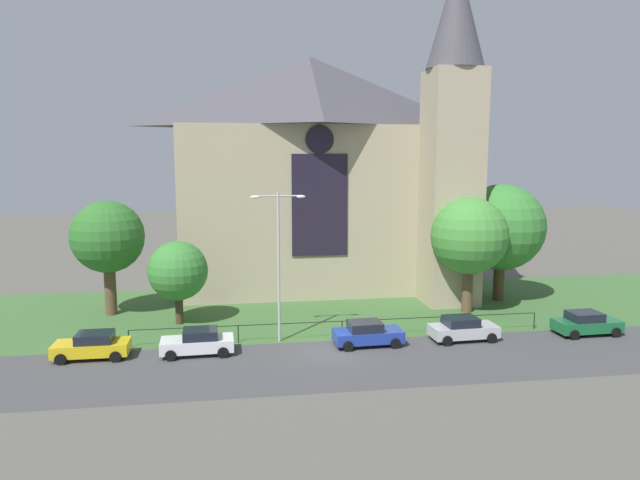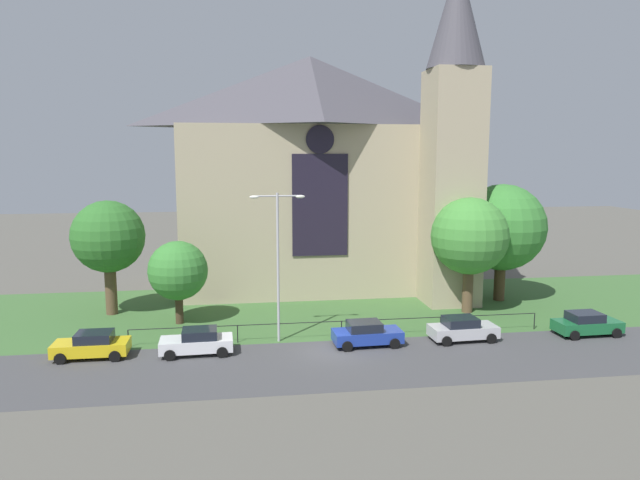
% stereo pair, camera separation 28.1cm
% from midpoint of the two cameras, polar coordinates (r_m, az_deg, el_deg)
% --- Properties ---
extents(ground, '(160.00, 160.00, 0.00)m').
position_cam_midpoint_polar(ground, '(44.63, -0.70, -6.72)').
color(ground, '#56544C').
extents(road_asphalt, '(120.00, 8.00, 0.01)m').
position_cam_midpoint_polar(road_asphalt, '(33.32, 2.06, -12.01)').
color(road_asphalt, '#424244').
rests_on(road_asphalt, ground).
extents(grass_verge, '(120.00, 20.00, 0.01)m').
position_cam_midpoint_polar(grass_verge, '(42.72, -0.34, -7.40)').
color(grass_verge, '#3D6633').
rests_on(grass_verge, ground).
extents(church_building, '(23.20, 16.20, 26.00)m').
position_cam_midpoint_polar(church_building, '(50.87, 0.15, 6.85)').
color(church_building, tan).
rests_on(church_building, ground).
extents(iron_railing, '(26.40, 0.07, 1.13)m').
position_cam_midpoint_polar(iron_railing, '(37.39, 2.35, -8.19)').
color(iron_railing, black).
rests_on(iron_railing, ground).
extents(tree_left_near, '(4.08, 4.08, 5.79)m').
position_cam_midpoint_polar(tree_left_near, '(41.01, -13.60, -2.96)').
color(tree_left_near, '#423021').
rests_on(tree_left_near, ground).
extents(tree_left_far, '(5.23, 5.23, 8.38)m').
position_cam_midpoint_polar(tree_left_far, '(44.58, -19.93, 0.24)').
color(tree_left_far, brown).
rests_on(tree_left_far, ground).
extents(tree_right_near, '(5.66, 5.66, 8.57)m').
position_cam_midpoint_polar(tree_right_near, '(43.84, 14.67, 0.34)').
color(tree_right_near, brown).
rests_on(tree_right_near, ground).
extents(tree_right_far, '(6.85, 6.85, 9.36)m').
position_cam_midpoint_polar(tree_right_far, '(48.25, 17.61, 1.17)').
color(tree_right_far, '#4C3823').
rests_on(tree_right_far, ground).
extents(streetlamp_near, '(3.37, 0.26, 9.34)m').
position_cam_midpoint_polar(streetlamp_near, '(35.70, -3.94, -0.95)').
color(streetlamp_near, '#B2B2B7').
rests_on(streetlamp_near, ground).
extents(parked_car_yellow, '(4.21, 2.03, 1.51)m').
position_cam_midpoint_polar(parked_car_yellow, '(36.35, -21.29, -9.60)').
color(parked_car_yellow, gold).
rests_on(parked_car_yellow, ground).
extents(parked_car_white, '(4.25, 2.13, 1.51)m').
position_cam_midpoint_polar(parked_car_white, '(35.24, -11.75, -9.76)').
color(parked_car_white, silver).
rests_on(parked_car_white, ground).
extents(parked_car_blue, '(4.26, 2.15, 1.51)m').
position_cam_midpoint_polar(parked_car_blue, '(36.12, 4.82, -9.16)').
color(parked_car_blue, '#1E3899').
rests_on(parked_car_blue, ground).
extents(parked_car_silver, '(4.27, 2.17, 1.51)m').
position_cam_midpoint_polar(parked_car_silver, '(38.05, 14.03, -8.48)').
color(parked_car_silver, '#B7B7BC').
rests_on(parked_car_silver, ground).
extents(parked_car_green, '(4.24, 2.11, 1.51)m').
position_cam_midpoint_polar(parked_car_green, '(41.84, 24.91, -7.48)').
color(parked_car_green, '#196033').
rests_on(parked_car_green, ground).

